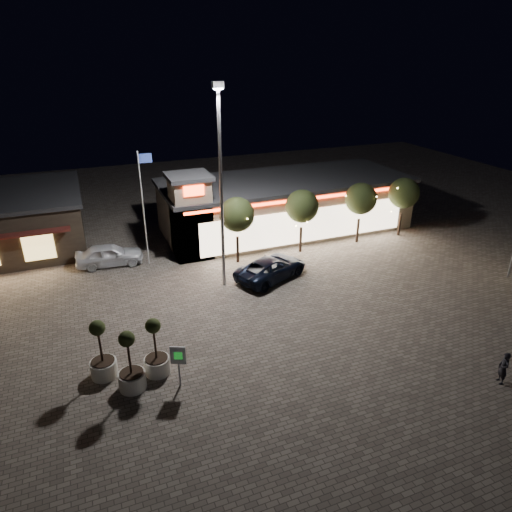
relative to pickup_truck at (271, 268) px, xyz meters
name	(u,v)px	position (x,y,z in m)	size (l,w,h in m)	color
ground	(236,364)	(-5.23, -7.80, -0.73)	(90.00, 90.00, 0.00)	#6D6258
retail_building	(281,204)	(4.27, 8.01, 1.48)	(20.40, 8.40, 6.10)	gray
floodlight_pole	(221,179)	(-3.23, 0.20, 6.29)	(0.60, 0.40, 12.38)	gray
flagpole	(144,200)	(-7.14, 5.20, 4.01)	(0.95, 0.10, 8.00)	white
string_tree_a	(237,215)	(-1.23, 3.20, 2.83)	(2.42, 2.42, 4.79)	#332319
string_tree_b	(302,206)	(3.77, 3.20, 2.83)	(2.42, 2.42, 4.79)	#332319
string_tree_c	(361,199)	(8.77, 3.20, 2.83)	(2.42, 2.42, 4.79)	#332319
string_tree_d	(404,193)	(12.77, 3.20, 2.83)	(2.42, 2.42, 4.79)	#332319
pickup_truck	(271,268)	(0.00, 0.00, 0.00)	(2.43, 5.26, 1.46)	black
white_sedan	(109,255)	(-9.79, 6.04, 0.05)	(1.84, 4.56, 1.55)	white
pedestrian	(503,368)	(5.59, -13.53, 0.07)	(0.58, 0.38, 1.59)	black
planter_left	(103,359)	(-11.23, -6.38, 0.20)	(1.22, 1.22, 3.01)	silver
planter_mid	(131,371)	(-10.12, -7.71, 0.19)	(1.22, 1.22, 2.99)	silver
planter_right	(156,356)	(-8.88, -7.05, 0.18)	(1.20, 1.20, 2.95)	silver
valet_sign	(178,359)	(-8.10, -8.33, 0.74)	(0.66, 0.34, 2.10)	gray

